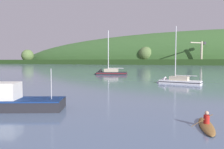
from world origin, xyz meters
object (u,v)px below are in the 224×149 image
fishing_boat_moored (15,104)px  canoe_with_paddler (206,125)px  sailboat_midwater_white (175,82)px  sailboat_near_mooring (108,74)px  dockside_crane (201,53)px

fishing_boat_moored → canoe_with_paddler: fishing_boat_moored is taller
sailboat_midwater_white → fishing_boat_moored: sailboat_midwater_white is taller
sailboat_midwater_white → sailboat_near_mooring: bearing=-32.3°
dockside_crane → sailboat_near_mooring: (-9.44, -140.16, -9.42)m
dockside_crane → canoe_with_paddler: 178.91m
dockside_crane → sailboat_midwater_white: size_ratio=1.91×
sailboat_midwater_white → canoe_with_paddler: size_ratio=2.79×
canoe_with_paddler → fishing_boat_moored: bearing=-93.7°
sailboat_midwater_white → fishing_boat_moored: bearing=78.2°
sailboat_near_mooring → canoe_with_paddler: bearing=108.5°
sailboat_midwater_white → canoe_with_paddler: 23.42m
dockside_crane → fishing_boat_moored: dockside_crane is taller
sailboat_midwater_white → dockside_crane: bearing=-82.1°
sailboat_midwater_white → fishing_boat_moored: 25.52m
fishing_boat_moored → sailboat_midwater_white: bearing=-134.7°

